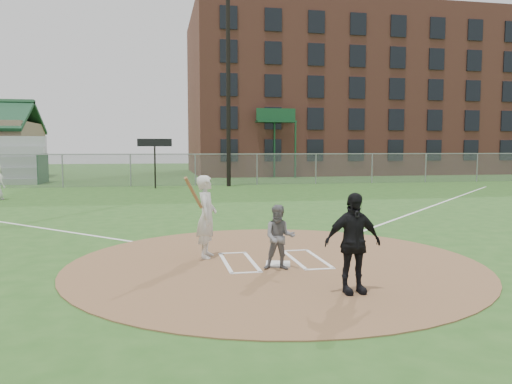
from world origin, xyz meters
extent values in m
plane|color=#29551D|center=(0.00, 0.00, 0.00)|extent=(140.00, 140.00, 0.00)
cylinder|color=brown|center=(0.00, 0.00, 0.01)|extent=(8.40, 8.40, 0.02)
cube|color=silver|center=(0.01, -0.23, 0.04)|extent=(0.59, 0.59, 0.03)
cube|color=white|center=(9.00, 9.00, 0.01)|extent=(17.04, 17.04, 0.01)
imported|color=slate|center=(-0.05, -0.61, 0.65)|extent=(0.70, 0.60, 1.26)
imported|color=black|center=(0.73, -2.35, 0.84)|extent=(0.98, 0.44, 1.63)
cube|color=white|center=(-1.00, 0.15, 0.03)|extent=(0.08, 1.80, 0.01)
cube|color=white|center=(-0.45, 0.15, 0.03)|extent=(0.08, 1.80, 0.01)
cube|color=white|center=(-0.72, 1.05, 0.03)|extent=(0.62, 0.08, 0.01)
cube|color=white|center=(-0.72, -0.75, 0.03)|extent=(0.62, 0.08, 0.01)
cube|color=white|center=(1.00, 0.15, 0.03)|extent=(0.08, 1.80, 0.01)
cube|color=white|center=(0.45, 0.15, 0.03)|extent=(0.08, 1.80, 0.01)
cube|color=white|center=(0.72, 1.05, 0.03)|extent=(0.62, 0.08, 0.01)
cube|color=white|center=(0.72, -0.75, 0.03)|extent=(0.62, 0.08, 0.01)
imported|color=silver|center=(-1.32, 0.75, 0.90)|extent=(0.57, 0.73, 1.76)
cylinder|color=brown|center=(-1.62, 0.35, 1.45)|extent=(0.43, 0.51, 0.70)
cube|color=slate|center=(0.00, 22.00, 1.00)|extent=(56.00, 0.03, 2.00)
cube|color=gray|center=(0.00, 22.00, 2.00)|extent=(56.00, 0.06, 0.06)
cube|color=gray|center=(0.00, 22.00, 1.00)|extent=(56.08, 0.08, 2.00)
cube|color=#194728|center=(-10.00, 26.20, 1.00)|extent=(0.08, 3.20, 2.00)
cube|color=brown|center=(16.00, 38.00, 7.50)|extent=(30.00, 16.00, 15.00)
cube|color=black|center=(15.90, 29.94, 7.40)|extent=(26.60, 0.10, 12.20)
cube|color=#194728|center=(7.00, 29.34, 4.50)|extent=(3.20, 1.00, 0.15)
cube|color=#194728|center=(7.00, 29.84, 2.25)|extent=(0.12, 0.12, 4.50)
cube|color=#194728|center=(8.50, 28.89, 2.25)|extent=(0.12, 0.12, 4.50)
cube|color=#194728|center=(7.00, 29.34, 5.05)|extent=(3.20, 0.08, 1.00)
cylinder|color=black|center=(2.00, 21.00, 6.00)|extent=(0.26, 0.26, 12.00)
cylinder|color=black|center=(-2.50, 20.20, 1.30)|extent=(0.10, 0.10, 2.60)
cube|color=black|center=(-2.50, 20.20, 2.70)|extent=(2.00, 0.10, 0.45)
camera|label=1|loc=(-2.32, -9.82, 2.35)|focal=35.00mm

